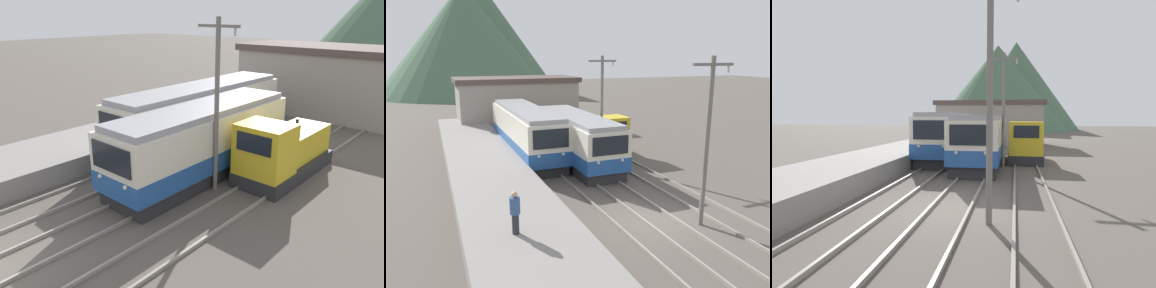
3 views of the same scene
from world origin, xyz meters
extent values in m
cube|color=#28282B|center=(-2.60, 13.57, 0.35)|extent=(2.58, 12.02, 0.70)
cube|color=silver|center=(-2.60, 13.57, 2.03)|extent=(2.80, 12.52, 2.66)
cube|color=#235199|center=(-2.60, 13.57, 1.18)|extent=(2.84, 12.56, 0.96)
cube|color=black|center=(-2.60, 7.28, 2.56)|extent=(2.24, 0.06, 1.17)
sphere|color=silver|center=(-3.37, 7.27, 1.55)|extent=(0.18, 0.18, 0.18)
sphere|color=silver|center=(-1.83, 7.27, 1.55)|extent=(0.18, 0.18, 0.18)
cube|color=#939399|center=(-2.60, 13.57, 3.50)|extent=(2.46, 12.02, 0.28)
cube|color=#28282B|center=(0.20, 10.36, 0.35)|extent=(2.58, 10.33, 0.70)
cube|color=silver|center=(0.20, 10.36, 1.93)|extent=(2.80, 10.77, 2.46)
cube|color=#235199|center=(0.20, 10.36, 1.14)|extent=(2.84, 10.81, 0.88)
cube|color=black|center=(0.20, 4.94, 2.42)|extent=(2.24, 0.06, 1.08)
sphere|color=silver|center=(-0.57, 4.93, 1.49)|extent=(0.18, 0.18, 0.18)
sphere|color=silver|center=(0.97, 4.93, 1.49)|extent=(0.18, 0.18, 0.18)
cube|color=#939399|center=(0.20, 10.36, 3.30)|extent=(2.46, 10.33, 0.28)
cube|color=#28282B|center=(3.20, 13.04, 0.35)|extent=(2.40, 5.99, 0.70)
cube|color=gold|center=(3.20, 11.00, 1.85)|extent=(2.28, 1.92, 2.30)
cube|color=black|center=(3.20, 10.02, 2.36)|extent=(1.68, 0.04, 0.83)
cube|color=gold|center=(3.20, 13.99, 1.40)|extent=(1.92, 3.97, 1.40)
cylinder|color=black|center=(3.20, 13.99, 2.35)|extent=(0.16, 0.16, 0.50)
cylinder|color=slate|center=(1.70, 9.39, 3.70)|extent=(0.20, 0.20, 7.41)
cube|color=slate|center=(1.70, 9.39, 7.06)|extent=(2.00, 0.12, 0.12)
cylinder|color=#B2B2B7|center=(2.50, 9.39, 6.86)|extent=(0.10, 0.10, 0.30)
cube|color=gray|center=(-0.53, 26.00, 2.34)|extent=(12.00, 6.00, 4.69)
cube|color=#51423D|center=(-0.53, 26.00, 4.94)|extent=(12.60, 6.30, 0.50)
camera|label=1|loc=(10.98, -2.77, 7.56)|focal=35.00mm
camera|label=2|loc=(-9.15, -13.54, 7.41)|focal=35.00mm
camera|label=3|loc=(2.48, -10.28, 3.38)|focal=28.00mm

